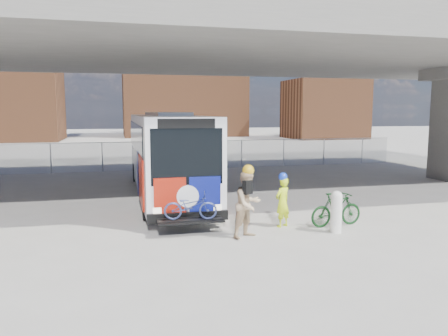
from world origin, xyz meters
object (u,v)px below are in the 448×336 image
object	(u,v)px
cyclist_hivis	(283,201)
bike_parked	(336,209)
bollard	(336,210)
bus	(166,148)
cyclist_tan	(248,203)

from	to	relation	value
cyclist_hivis	bike_parked	world-z (taller)	cyclist_hivis
bollard	cyclist_hivis	xyz separation A→B (m)	(-1.35, 1.06, 0.15)
cyclist_hivis	bike_parked	distance (m)	1.79
bus	bollard	bearing A→B (deg)	-59.21
cyclist_hivis	bike_parked	size ratio (longest dim) A/B	0.96
bus	bike_parked	size ratio (longest dim) A/B	6.97
bus	cyclist_hivis	bearing A→B (deg)	-64.24
cyclist_tan	bike_parked	world-z (taller)	cyclist_tan
bus	cyclist_tan	world-z (taller)	bus
bike_parked	bus	bearing A→B (deg)	29.58
cyclist_hivis	cyclist_tan	distance (m)	1.69
bollard	bike_parked	xyz separation A→B (m)	(0.38, 0.70, -0.15)
bus	bollard	world-z (taller)	bus
bollard	cyclist_hivis	size ratio (longest dim) A/B	0.74
bollard	bike_parked	size ratio (longest dim) A/B	0.71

